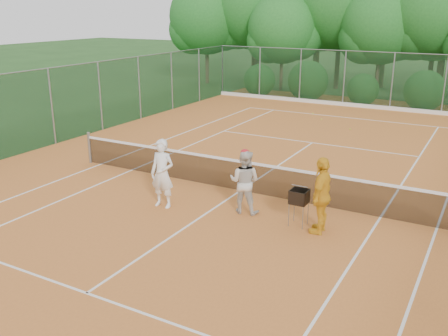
# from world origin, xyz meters

# --- Properties ---
(ground) EXTENTS (120.00, 120.00, 0.00)m
(ground) POSITION_xyz_m (0.00, 0.00, 0.00)
(ground) COLOR #204619
(ground) RESTS_ON ground
(clay_court) EXTENTS (18.00, 36.00, 0.02)m
(clay_court) POSITION_xyz_m (0.00, 0.00, 0.01)
(clay_court) COLOR #C8712E
(clay_court) RESTS_ON ground
(tennis_net) EXTENTS (11.97, 0.10, 1.10)m
(tennis_net) POSITION_xyz_m (0.00, 0.00, 0.53)
(tennis_net) COLOR gray
(tennis_net) RESTS_ON clay_court
(player_white) EXTENTS (0.71, 0.49, 1.89)m
(player_white) POSITION_xyz_m (-1.30, -2.08, 0.97)
(player_white) COLOR white
(player_white) RESTS_ON clay_court
(player_center_grp) EXTENTS (0.90, 0.74, 1.74)m
(player_center_grp) POSITION_xyz_m (0.83, -1.35, 0.88)
(player_center_grp) COLOR beige
(player_center_grp) RESTS_ON clay_court
(player_yellow) EXTENTS (0.50, 1.13, 1.90)m
(player_yellow) POSITION_xyz_m (3.00, -1.58, 0.97)
(player_yellow) COLOR gold
(player_yellow) RESTS_ON clay_court
(ball_hopper) EXTENTS (0.41, 0.41, 0.94)m
(ball_hopper) POSITION_xyz_m (2.39, -1.46, 0.77)
(ball_hopper) COLOR gray
(ball_hopper) RESTS_ON clay_court
(stray_ball_a) EXTENTS (0.07, 0.07, 0.07)m
(stray_ball_a) POSITION_xyz_m (-1.07, 10.75, 0.05)
(stray_ball_a) COLOR #BECF30
(stray_ball_a) RESTS_ON clay_court
(stray_ball_b) EXTENTS (0.07, 0.07, 0.07)m
(stray_ball_b) POSITION_xyz_m (-1.91, 11.90, 0.05)
(stray_ball_b) COLOR #C3D531
(stray_ball_b) RESTS_ON clay_court
(stray_ball_c) EXTENTS (0.07, 0.07, 0.07)m
(stray_ball_c) POSITION_xyz_m (0.71, 9.38, 0.05)
(stray_ball_c) COLOR gold
(stray_ball_c) RESTS_ON clay_court
(court_markings) EXTENTS (11.03, 23.83, 0.01)m
(court_markings) POSITION_xyz_m (0.00, 0.00, 0.02)
(court_markings) COLOR white
(court_markings) RESTS_ON clay_court
(fence_back) EXTENTS (18.07, 0.07, 3.00)m
(fence_back) POSITION_xyz_m (0.00, 15.00, 1.52)
(fence_back) COLOR #19381E
(fence_back) RESTS_ON clay_court
(tropical_treeline) EXTENTS (32.10, 8.49, 15.03)m
(tropical_treeline) POSITION_xyz_m (1.43, 20.22, 5.11)
(tropical_treeline) COLOR brown
(tropical_treeline) RESTS_ON ground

